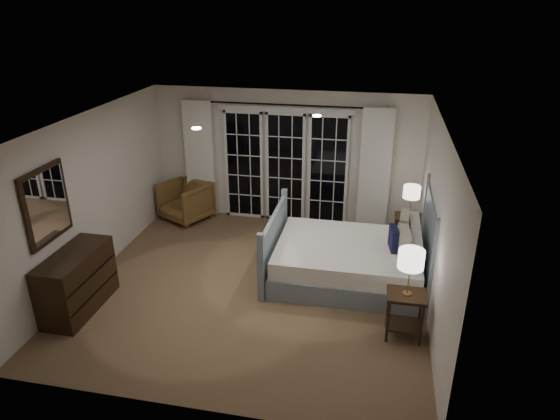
% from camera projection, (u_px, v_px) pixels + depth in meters
% --- Properties ---
extents(floor, '(5.00, 5.00, 0.00)m').
position_uv_depth(floor, '(254.00, 285.00, 7.54)').
color(floor, brown).
rests_on(floor, ground).
extents(ceiling, '(5.00, 5.00, 0.00)m').
position_uv_depth(ceiling, '(250.00, 122.00, 6.55)').
color(ceiling, white).
rests_on(ceiling, wall_back).
extents(wall_left, '(0.02, 5.00, 2.50)m').
position_uv_depth(wall_left, '(92.00, 196.00, 7.50)').
color(wall_left, white).
rests_on(wall_left, floor).
extents(wall_right, '(0.02, 5.00, 2.50)m').
position_uv_depth(wall_right, '(436.00, 225.00, 6.59)').
color(wall_right, white).
rests_on(wall_right, floor).
extents(wall_back, '(5.00, 0.02, 2.50)m').
position_uv_depth(wall_back, '(286.00, 157.00, 9.29)').
color(wall_back, white).
rests_on(wall_back, floor).
extents(wall_front, '(5.00, 0.02, 2.50)m').
position_uv_depth(wall_front, '(188.00, 311.00, 4.80)').
color(wall_front, white).
rests_on(wall_front, floor).
extents(french_doors, '(2.50, 0.04, 2.20)m').
position_uv_depth(french_doors, '(285.00, 166.00, 9.32)').
color(french_doors, black).
rests_on(french_doors, wall_back).
extents(curtain_rod, '(3.50, 0.03, 0.03)m').
position_uv_depth(curtain_rod, '(285.00, 105.00, 8.80)').
color(curtain_rod, black).
rests_on(curtain_rod, wall_back).
extents(curtain_left, '(0.55, 0.10, 2.25)m').
position_uv_depth(curtain_left, '(200.00, 159.00, 9.53)').
color(curtain_left, white).
rests_on(curtain_left, curtain_rod).
extents(curtain_right, '(0.55, 0.10, 2.25)m').
position_uv_depth(curtain_right, '(375.00, 170.00, 8.92)').
color(curtain_right, white).
rests_on(curtain_right, curtain_rod).
extents(downlight_a, '(0.12, 0.12, 0.01)m').
position_uv_depth(downlight_a, '(317.00, 116.00, 6.95)').
color(downlight_a, white).
rests_on(downlight_a, ceiling).
extents(downlight_b, '(0.12, 0.12, 0.01)m').
position_uv_depth(downlight_b, '(197.00, 128.00, 6.30)').
color(downlight_b, white).
rests_on(downlight_b, ceiling).
extents(bed, '(2.36, 1.70, 1.38)m').
position_uv_depth(bed, '(352.00, 259.00, 7.58)').
color(bed, slate).
rests_on(bed, floor).
extents(nightstand_left, '(0.49, 0.39, 0.63)m').
position_uv_depth(nightstand_left, '(405.00, 309.00, 6.27)').
color(nightstand_left, black).
rests_on(nightstand_left, floor).
extents(nightstand_right, '(0.47, 0.38, 0.61)m').
position_uv_depth(nightstand_right, '(408.00, 227.00, 8.48)').
color(nightstand_right, black).
rests_on(nightstand_right, floor).
extents(lamp_left, '(0.32, 0.32, 0.61)m').
position_uv_depth(lamp_left, '(411.00, 260.00, 5.98)').
color(lamp_left, tan).
rests_on(lamp_left, nightstand_left).
extents(lamp_right, '(0.28, 0.28, 0.54)m').
position_uv_depth(lamp_right, '(412.00, 192.00, 8.22)').
color(lamp_right, tan).
rests_on(lamp_right, nightstand_right).
extents(armchair, '(1.11, 1.12, 0.76)m').
position_uv_depth(armchair, '(186.00, 201.00, 9.62)').
color(armchair, brown).
rests_on(armchair, floor).
extents(dresser, '(0.52, 1.22, 0.86)m').
position_uv_depth(dresser, '(77.00, 281.00, 6.83)').
color(dresser, black).
rests_on(dresser, floor).
extents(mirror, '(0.05, 0.85, 1.00)m').
position_uv_depth(mirror, '(46.00, 205.00, 6.43)').
color(mirror, black).
rests_on(mirror, wall_left).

